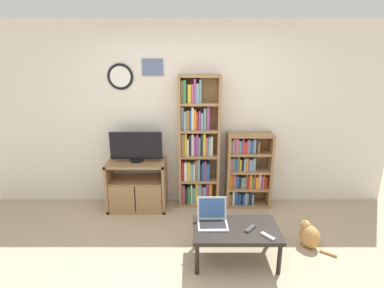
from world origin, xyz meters
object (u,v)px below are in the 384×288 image
at_px(television, 135,147).
at_px(bookshelf_tall, 196,146).
at_px(remote_far_from_laptop, 266,236).
at_px(cat, 308,235).
at_px(coffee_table, 234,231).
at_px(remote_near_laptop, 249,228).
at_px(tv_stand, 136,186).
at_px(bookshelf_short, 245,170).
at_px(laptop, 211,218).

bearing_deg(television, bookshelf_tall, 6.93).
xyz_separation_m(remote_far_from_laptop, cat, (0.59, 0.40, -0.25)).
height_order(coffee_table, remote_far_from_laptop, remote_far_from_laptop).
bearing_deg(cat, remote_near_laptop, 166.33).
bearing_deg(tv_stand, remote_far_from_laptop, -40.57).
height_order(bookshelf_tall, remote_near_laptop, bookshelf_tall).
height_order(bookshelf_short, remote_near_laptop, bookshelf_short).
bearing_deg(bookshelf_tall, cat, -39.75).
bearing_deg(cat, bookshelf_short, 85.60).
bearing_deg(remote_near_laptop, remote_far_from_laptop, 177.07).
relative_size(bookshelf_tall, remote_near_laptop, 12.56).
bearing_deg(bookshelf_tall, remote_far_from_laptop, -64.88).
height_order(television, remote_near_laptop, television).
relative_size(bookshelf_tall, laptop, 5.83).
xyz_separation_m(coffee_table, remote_near_laptop, (0.15, -0.03, 0.05)).
distance_m(bookshelf_tall, remote_far_from_laptop, 1.68).
xyz_separation_m(bookshelf_tall, remote_far_from_laptop, (0.68, -1.45, -0.50)).
relative_size(remote_near_laptop, cat, 0.38).
bearing_deg(remote_near_laptop, bookshelf_short, -57.30).
xyz_separation_m(laptop, remote_far_from_laptop, (0.54, -0.26, -0.06)).
bearing_deg(laptop, remote_near_laptop, -18.42).
xyz_separation_m(bookshelf_tall, bookshelf_short, (0.71, -0.02, -0.36)).
xyz_separation_m(bookshelf_tall, remote_near_laptop, (0.53, -1.31, -0.50)).
distance_m(laptop, remote_near_laptop, 0.41).
bearing_deg(coffee_table, laptop, 158.67).
xyz_separation_m(remote_near_laptop, cat, (0.74, 0.26, -0.25)).
relative_size(tv_stand, cat, 2.05).
height_order(bookshelf_tall, cat, bookshelf_tall).
bearing_deg(tv_stand, television, 74.91).
bearing_deg(bookshelf_short, television, -176.98).
height_order(bookshelf_tall, bookshelf_short, bookshelf_tall).
bearing_deg(bookshelf_tall, coffee_table, -73.27).
distance_m(tv_stand, remote_near_laptop, 1.82).
height_order(laptop, cat, laptop).
xyz_separation_m(television, laptop, (0.99, -1.09, -0.47)).
bearing_deg(remote_near_laptop, television, -0.80).
height_order(tv_stand, television, television).
relative_size(tv_stand, remote_near_laptop, 5.42).
height_order(television, bookshelf_short, television).
relative_size(television, remote_near_laptop, 4.77).
bearing_deg(tv_stand, bookshelf_tall, 9.08).
relative_size(television, bookshelf_short, 0.66).
xyz_separation_m(bookshelf_tall, coffee_table, (0.39, -1.29, -0.56)).
bearing_deg(remote_far_from_laptop, coffee_table, -67.50).
bearing_deg(television, tv_stand, -105.09).
bearing_deg(tv_stand, coffee_table, -42.77).
bearing_deg(tv_stand, laptop, -46.53).
bearing_deg(laptop, cat, 5.74).
distance_m(tv_stand, laptop, 1.46).
distance_m(bookshelf_short, cat, 1.24).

